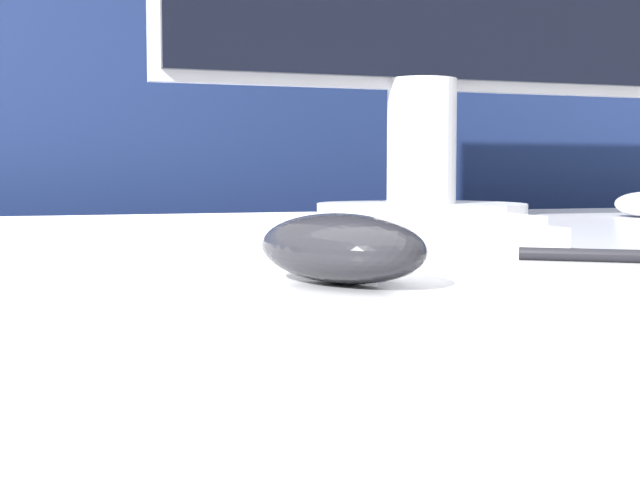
% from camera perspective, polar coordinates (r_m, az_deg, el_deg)
% --- Properties ---
extents(partition_panel, '(5.00, 0.03, 1.02)m').
position_cam_1_polar(partition_panel, '(1.32, -11.75, -6.87)').
color(partition_panel, navy).
rests_on(partition_panel, ground_plane).
extents(computer_mouse_near, '(0.09, 0.12, 0.03)m').
position_cam_1_polar(computer_mouse_near, '(0.44, 1.32, -0.52)').
color(computer_mouse_near, '#232328').
rests_on(computer_mouse_near, desk).
extents(keyboard, '(0.45, 0.14, 0.02)m').
position_cam_1_polar(keyboard, '(0.61, -5.59, 0.31)').
color(keyboard, silver).
rests_on(keyboard, desk).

